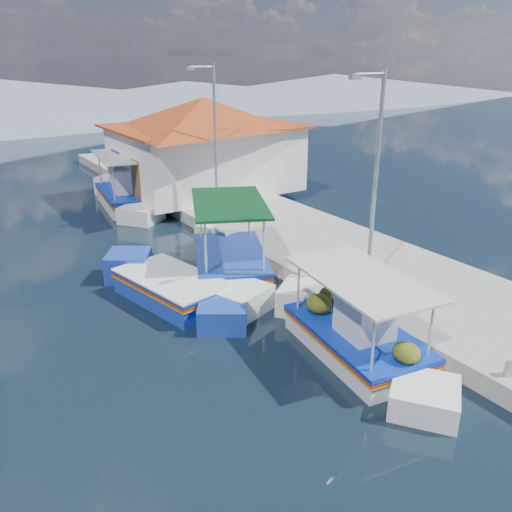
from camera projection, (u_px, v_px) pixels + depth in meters
ground at (278, 383)px, 11.64m from camera, size 160.00×160.00×0.00m
quay at (315, 245)px, 19.24m from camera, size 5.00×44.00×0.50m
bollards at (280, 252)px, 17.44m from camera, size 0.20×17.20×0.30m
main_caique at (354, 336)px, 12.71m from camera, size 2.59×6.72×2.24m
caique_green_canopy at (228, 262)px, 17.24m from camera, size 4.14×6.67×2.75m
caique_blue_hull at (172, 289)px, 15.52m from camera, size 2.74×6.24×1.13m
caique_far at (127, 196)px, 24.96m from camera, size 2.95×7.65×2.70m
harbor_building at (205, 142)px, 25.52m from camera, size 10.49×10.49×4.40m
lamp_post_near at (374, 172)px, 14.10m from camera, size 1.21×0.14×6.00m
lamp_post_far at (213, 132)px, 21.14m from camera, size 1.21×0.14×6.00m
mountain_ridge at (35, 100)px, 58.02m from camera, size 171.40×96.00×5.50m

